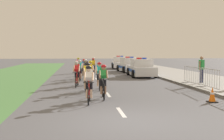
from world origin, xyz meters
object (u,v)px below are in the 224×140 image
at_px(traffic_cone_near, 212,95).
at_px(cyclist_eleventh, 78,65).
at_px(cyclist_third, 87,77).
at_px(cyclist_sixth, 77,74).
at_px(cyclist_eighth, 86,69).
at_px(cyclist_seventh, 80,70).
at_px(police_car_nearest, 141,68).
at_px(spectator_back, 201,68).
at_px(crowd_barrier_rear, 192,76).
at_px(police_car_third, 120,63).
at_px(cyclist_tenth, 93,66).
at_px(cyclist_fourth, 99,76).
at_px(cyclist_fifth, 90,72).
at_px(police_car_second, 129,65).
at_px(cyclist_lead, 89,84).
at_px(cyclist_ninth, 84,68).
at_px(crowd_barrier_middle, 210,79).
at_px(cyclist_second, 103,81).

bearing_deg(traffic_cone_near, cyclist_eleventh, 108.56).
height_order(cyclist_third, cyclist_sixth, same).
bearing_deg(cyclist_eighth, cyclist_seventh, -114.43).
height_order(police_car_nearest, spectator_back, spectator_back).
bearing_deg(cyclist_sixth, cyclist_third, -78.13).
relative_size(police_car_nearest, crowd_barrier_rear, 1.92).
xyz_separation_m(cyclist_sixth, cyclist_eighth, (0.67, 4.09, 0.00)).
bearing_deg(police_car_third, police_car_nearest, -90.00).
bearing_deg(cyclist_tenth, cyclist_fourth, -91.46).
bearing_deg(cyclist_fifth, spectator_back, -6.09).
distance_m(cyclist_third, cyclist_fourth, 1.14).
height_order(cyclist_sixth, cyclist_eleventh, same).
bearing_deg(cyclist_third, spectator_back, 19.03).
distance_m(cyclist_eleventh, police_car_second, 5.48).
relative_size(police_car_second, police_car_third, 0.99).
distance_m(cyclist_lead, cyclist_seventh, 8.46).
bearing_deg(spectator_back, police_car_second, 101.64).
distance_m(cyclist_fourth, cyclist_ninth, 6.87).
height_order(police_car_second, police_car_third, same).
distance_m(cyclist_eighth, spectator_back, 8.18).
bearing_deg(cyclist_ninth, crowd_barrier_middle, -51.68).
bearing_deg(cyclist_tenth, cyclist_seventh, -103.73).
relative_size(crowd_barrier_rear, spectator_back, 1.39).
height_order(cyclist_ninth, cyclist_eleventh, same).
height_order(cyclist_seventh, traffic_cone_near, cyclist_seventh).
bearing_deg(cyclist_second, police_car_second, 75.31).
bearing_deg(traffic_cone_near, police_car_nearest, 90.63).
height_order(cyclist_second, cyclist_ninth, same).
bearing_deg(cyclist_third, police_car_second, 71.00).
distance_m(cyclist_fourth, police_car_nearest, 8.95).
bearing_deg(cyclist_second, cyclist_ninth, 93.54).
height_order(cyclist_ninth, police_car_second, police_car_second).
relative_size(cyclist_sixth, traffic_cone_near, 2.68).
height_order(cyclist_fifth, cyclist_eighth, same).
xyz_separation_m(cyclist_second, cyclist_seventh, (-0.95, 7.46, 0.00)).
bearing_deg(cyclist_eleventh, cyclist_ninth, -85.01).
bearing_deg(cyclist_eighth, cyclist_fifth, -87.45).
relative_size(cyclist_lead, cyclist_seventh, 1.00).
xyz_separation_m(cyclist_fifth, cyclist_sixth, (-0.81, -0.85, 0.00)).
xyz_separation_m(cyclist_fourth, cyclist_eighth, (-0.55, 5.62, 0.00)).
xyz_separation_m(cyclist_third, police_car_third, (4.89, 20.52, -0.11)).
relative_size(cyclist_eleventh, police_car_third, 0.38).
relative_size(police_car_second, traffic_cone_near, 7.05).
bearing_deg(cyclist_fourth, cyclist_lead, -100.79).
bearing_deg(cyclist_sixth, cyclist_lead, -84.88).
bearing_deg(traffic_cone_near, cyclist_ninth, 114.07).
distance_m(cyclist_second, police_car_second, 16.72).
bearing_deg(traffic_cone_near, cyclist_fifth, 125.30).
bearing_deg(police_car_second, crowd_barrier_rear, -83.47).
xyz_separation_m(cyclist_third, spectator_back, (7.29, 2.52, 0.30)).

